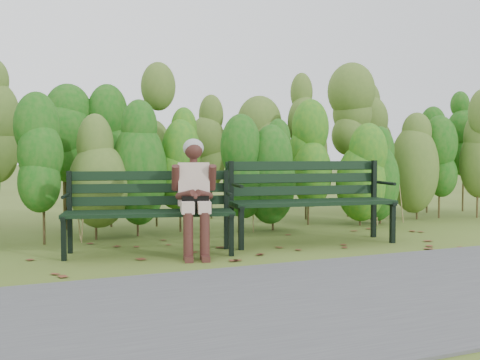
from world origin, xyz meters
name	(u,v)px	position (x,y,z in m)	size (l,w,h in m)	color
ground	(252,248)	(0.00, 0.00, 0.00)	(80.00, 80.00, 0.00)	#4D5D21
footpath	(369,294)	(0.00, -2.20, 0.01)	(60.00, 2.50, 0.01)	#474749
hedge_band	(199,139)	(0.00, 1.86, 1.26)	(11.04, 1.67, 2.42)	#47381E
leaf_litter	(269,251)	(0.10, -0.23, 0.00)	(5.70, 2.15, 0.01)	brown
bench_left	(149,205)	(-1.13, 0.15, 0.52)	(1.84, 0.98, 0.88)	black
bench_right	(309,194)	(0.81, 0.15, 0.57)	(2.01, 0.90, 0.97)	black
seated_woman	(194,189)	(-0.72, -0.13, 0.70)	(0.50, 0.73, 1.22)	beige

